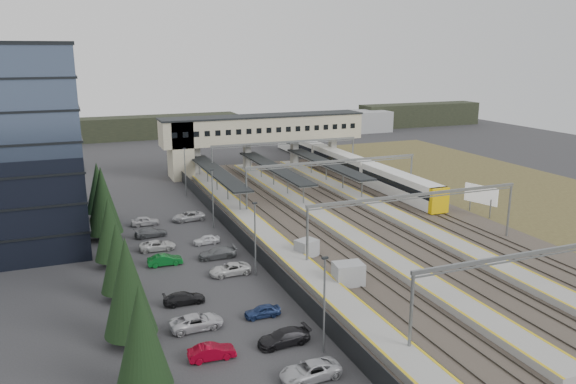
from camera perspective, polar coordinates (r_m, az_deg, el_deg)
name	(u,v)px	position (r m, az deg, el deg)	size (l,w,h in m)	color
ground	(296,243)	(70.37, 0.83, -5.20)	(220.00, 220.00, 0.00)	#2B2B2D
conifer_row	(113,236)	(60.45, -17.37, -4.32)	(4.42, 49.82, 9.50)	black
car_park	(203,271)	(60.67, -8.62, -7.99)	(10.68, 44.71, 1.29)	maroon
lampposts	(231,214)	(67.68, -5.84, -2.21)	(0.50, 53.25, 8.07)	gray
fence	(235,230)	(72.50, -5.45, -3.84)	(0.08, 90.00, 2.00)	#26282B
relay_cabin_near	(348,275)	(57.94, 6.14, -8.34)	(3.18, 2.49, 2.46)	#939598
relay_cabin_far	(307,249)	(65.32, 1.91, -5.77)	(2.85, 2.62, 2.13)	#939598
rail_corridor	(344,222)	(78.36, 5.75, -3.01)	(34.00, 90.00, 0.92)	#3C362D
canopies	(274,167)	(96.07, -1.47, 2.51)	(23.10, 30.00, 3.28)	black
footbridge	(250,132)	(109.59, -3.87, 6.05)	(40.40, 6.40, 11.20)	#AFA88B
gantries	(370,183)	(76.43, 8.32, 0.91)	(28.40, 62.28, 7.17)	gray
train	(342,163)	(109.91, 5.52, 2.99)	(3.01, 62.88, 3.79)	white
billboard	(481,196)	(86.14, 19.00, -0.34)	(1.80, 5.09, 4.39)	gray
scrub_east	(541,199)	(99.54, 24.31, -0.66)	(34.00, 120.00, 0.06)	#494123
treeline_far	(250,124)	(162.58, -3.90, 6.93)	(170.00, 19.00, 7.00)	black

